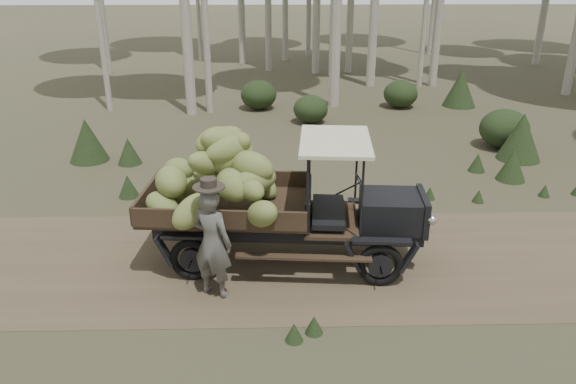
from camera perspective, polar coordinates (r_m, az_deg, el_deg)
name	(u,v)px	position (r m, az deg, el deg)	size (l,w,h in m)	color
ground	(412,260)	(10.66, 12.47, -6.74)	(120.00, 120.00, 0.00)	#473D2B
dirt_track	(412,260)	(10.65, 12.48, -6.72)	(70.00, 4.00, 0.01)	brown
banana_truck	(250,187)	(9.76, -3.92, 0.51)	(5.18, 2.57, 2.58)	black
farmer	(212,242)	(9.04, -7.72, -5.02)	(0.82, 0.71, 2.05)	#4F4D48
undergrowth	(428,230)	(10.60, 14.08, -3.80)	(22.37, 24.30, 1.38)	#233319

